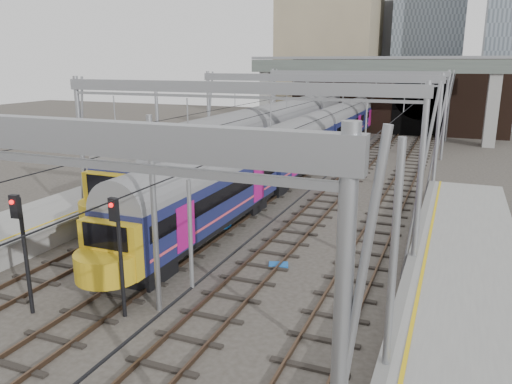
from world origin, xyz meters
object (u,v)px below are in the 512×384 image
at_px(train_second, 284,127).
at_px(train_main, 321,134).
at_px(signal_near_centre, 118,242).
at_px(signal_near_left, 22,239).

bearing_deg(train_second, train_main, -19.39).
height_order(train_second, signal_near_centre, train_second).
relative_size(train_second, signal_near_centre, 11.99).
xyz_separation_m(train_second, signal_near_centre, (5.13, -32.06, 0.18)).
xyz_separation_m(train_second, signal_near_left, (1.92, -33.09, 0.19)).
relative_size(train_main, signal_near_left, 13.62).
relative_size(train_second, signal_near_left, 11.90).
height_order(train_second, signal_near_left, train_second).
relative_size(train_main, train_second, 1.14).
bearing_deg(train_second, signal_near_centre, -80.92).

